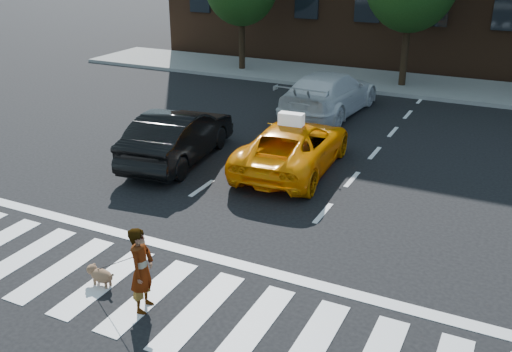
% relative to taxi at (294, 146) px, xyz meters
% --- Properties ---
extents(ground, '(120.00, 120.00, 0.00)m').
position_rel_taxi_xyz_m(ground, '(0.07, -6.63, -0.65)').
color(ground, black).
rests_on(ground, ground).
extents(crosswalk, '(13.00, 2.40, 0.01)m').
position_rel_taxi_xyz_m(crosswalk, '(0.07, -6.63, -0.64)').
color(crosswalk, silver).
rests_on(crosswalk, ground).
extents(stop_line, '(12.00, 0.30, 0.01)m').
position_rel_taxi_xyz_m(stop_line, '(0.07, -5.03, -0.64)').
color(stop_line, silver).
rests_on(stop_line, ground).
extents(sidewalk_far, '(30.00, 4.00, 0.15)m').
position_rel_taxi_xyz_m(sidewalk_far, '(0.07, 10.87, -0.57)').
color(sidewalk_far, slate).
rests_on(sidewalk_far, ground).
extents(taxi, '(2.43, 4.77, 1.29)m').
position_rel_taxi_xyz_m(taxi, '(0.00, 0.00, 0.00)').
color(taxi, orange).
rests_on(taxi, ground).
extents(black_sedan, '(2.05, 4.55, 1.45)m').
position_rel_taxi_xyz_m(black_sedan, '(-3.10, -0.82, 0.08)').
color(black_sedan, black).
rests_on(black_sedan, ground).
extents(white_suv, '(2.40, 5.32, 1.51)m').
position_rel_taxi_xyz_m(white_suv, '(-0.90, 5.43, 0.11)').
color(white_suv, silver).
rests_on(white_suv, ground).
extents(woman, '(0.46, 0.61, 1.51)m').
position_rel_taxi_xyz_m(woman, '(0.22, -6.96, 0.11)').
color(woman, '#999999').
rests_on(woman, ground).
extents(dog, '(0.63, 0.26, 0.36)m').
position_rel_taxi_xyz_m(dog, '(-0.93, -6.73, -0.43)').
color(dog, '#98804D').
rests_on(dog, ground).
extents(taxi_sign, '(0.67, 0.32, 0.32)m').
position_rel_taxi_xyz_m(taxi_sign, '(0.00, -0.20, 0.81)').
color(taxi_sign, white).
rests_on(taxi_sign, taxi).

